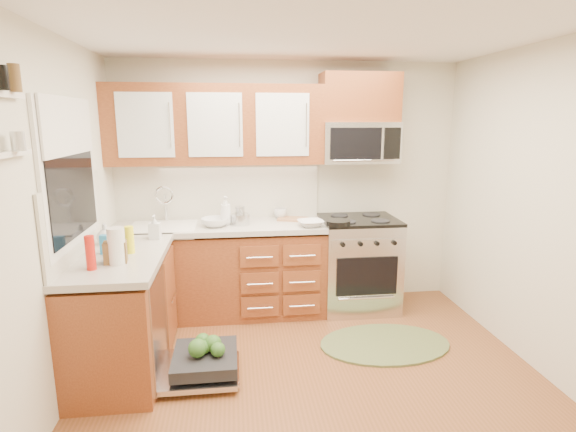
{
  "coord_description": "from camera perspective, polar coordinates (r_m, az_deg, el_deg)",
  "views": [
    {
      "loc": [
        -0.58,
        -2.86,
        1.92
      ],
      "look_at": [
        -0.12,
        0.85,
        1.12
      ],
      "focal_mm": 28.0,
      "sensor_mm": 36.0,
      "label": 1
    }
  ],
  "objects": [
    {
      "name": "floor",
      "position": [
        3.5,
        3.88,
        -21.27
      ],
      "size": [
        3.5,
        3.5,
        0.0
      ],
      "primitive_type": "plane",
      "color": "brown",
      "rests_on": "ground"
    },
    {
      "name": "ceiling",
      "position": [
        2.98,
        4.63,
        23.26
      ],
      "size": [
        3.5,
        3.5,
        0.0
      ],
      "primitive_type": "plane",
      "rotation": [
        3.14,
        0.0,
        0.0
      ],
      "color": "white",
      "rests_on": "ground"
    },
    {
      "name": "wall_back",
      "position": [
        4.7,
        0.07,
        3.89
      ],
      "size": [
        3.5,
        0.04,
        2.5
      ],
      "primitive_type": "cube",
      "color": "beige",
      "rests_on": "ground"
    },
    {
      "name": "wall_front",
      "position": [
        1.42,
        18.64,
        -16.83
      ],
      "size": [
        3.5,
        0.04,
        2.5
      ],
      "primitive_type": "cube",
      "color": "beige",
      "rests_on": "ground"
    },
    {
      "name": "wall_left",
      "position": [
        3.17,
        -28.62,
        -1.66
      ],
      "size": [
        0.04,
        3.5,
        2.5
      ],
      "primitive_type": "cube",
      "color": "beige",
      "rests_on": "ground"
    },
    {
      "name": "wall_right",
      "position": [
        3.75,
        31.46,
        -0.02
      ],
      "size": [
        0.04,
        3.5,
        2.5
      ],
      "primitive_type": "cube",
      "color": "beige",
      "rests_on": "ground"
    },
    {
      "name": "base_cabinet_back",
      "position": [
        4.57,
        -8.59,
        -7.15
      ],
      "size": [
        2.05,
        0.6,
        0.85
      ],
      "primitive_type": "cube",
      "color": "#632A16",
      "rests_on": "ground"
    },
    {
      "name": "base_cabinet_left",
      "position": [
        3.81,
        -20.14,
        -11.84
      ],
      "size": [
        0.6,
        1.25,
        0.85
      ],
      "primitive_type": "cube",
      "color": "#632A16",
      "rests_on": "ground"
    },
    {
      "name": "countertop_back",
      "position": [
        4.43,
        -8.79,
        -1.38
      ],
      "size": [
        2.07,
        0.64,
        0.05
      ],
      "primitive_type": "cube",
      "color": "beige",
      "rests_on": "base_cabinet_back"
    },
    {
      "name": "countertop_left",
      "position": [
        3.64,
        -20.53,
        -4.98
      ],
      "size": [
        0.64,
        1.27,
        0.05
      ],
      "primitive_type": "cube",
      "color": "beige",
      "rests_on": "base_cabinet_left"
    },
    {
      "name": "backsplash_back",
      "position": [
        4.66,
        -8.81,
        3.18
      ],
      "size": [
        2.05,
        0.02,
        0.57
      ],
      "primitive_type": "cube",
      "color": "silver",
      "rests_on": "ground"
    },
    {
      "name": "backsplash_left",
      "position": [
        3.65,
        -25.39,
        -0.33
      ],
      "size": [
        0.02,
        1.25,
        0.57
      ],
      "primitive_type": "cube",
      "color": "silver",
      "rests_on": "ground"
    },
    {
      "name": "upper_cabinets",
      "position": [
        4.44,
        -9.15,
        11.36
      ],
      "size": [
        2.05,
        0.35,
        0.75
      ],
      "primitive_type": null,
      "color": "#632A16",
      "rests_on": "ground"
    },
    {
      "name": "cabinet_over_mw",
      "position": [
        4.62,
        9.04,
        14.62
      ],
      "size": [
        0.76,
        0.35,
        0.47
      ],
      "primitive_type": "cube",
      "color": "#632A16",
      "rests_on": "ground"
    },
    {
      "name": "range",
      "position": [
        4.7,
        8.85,
        -5.96
      ],
      "size": [
        0.76,
        0.64,
        0.95
      ],
      "primitive_type": null,
      "color": "silver",
      "rests_on": "ground"
    },
    {
      "name": "microwave",
      "position": [
        4.59,
        8.94,
        9.2
      ],
      "size": [
        0.76,
        0.38,
        0.4
      ],
      "primitive_type": null,
      "color": "silver",
      "rests_on": "ground"
    },
    {
      "name": "sink",
      "position": [
        4.48,
        -15.48,
        -2.84
      ],
      "size": [
        0.62,
        0.5,
        0.26
      ],
      "primitive_type": null,
      "color": "white",
      "rests_on": "ground"
    },
    {
      "name": "dishwasher",
      "position": [
        3.66,
        -11.08,
        -17.98
      ],
      "size": [
        0.7,
        0.6,
        0.2
      ],
      "primitive_type": null,
      "color": "silver",
      "rests_on": "ground"
    },
    {
      "name": "window",
      "position": [
        3.58,
        -26.01,
        4.91
      ],
      "size": [
        0.03,
        1.05,
        1.05
      ],
      "primitive_type": null,
      "color": "white",
      "rests_on": "ground"
    },
    {
      "name": "window_blind",
      "position": [
        3.55,
        -26.12,
        10.22
      ],
      "size": [
        0.02,
        0.96,
        0.4
      ],
      "primitive_type": "cube",
      "color": "white",
      "rests_on": "ground"
    },
    {
      "name": "shelf_upper",
      "position": [
        2.76,
        -32.4,
        12.92
      ],
      "size": [
        0.04,
        0.4,
        0.03
      ],
      "primitive_type": "cube",
      "color": "white",
      "rests_on": "ground"
    },
    {
      "name": "shelf_lower",
      "position": [
        2.77,
        -31.69,
        6.74
      ],
      "size": [
        0.04,
        0.4,
        0.03
      ],
      "primitive_type": "cube",
      "color": "white",
      "rests_on": "ground"
    },
    {
      "name": "rug",
      "position": [
        4.16,
        12.18,
        -15.58
      ],
      "size": [
        1.23,
        0.9,
        0.02
      ],
      "primitive_type": null,
      "rotation": [
        0.0,
        0.0,
        -0.14
      ],
      "color": "#5A6137",
      "rests_on": "ground"
    },
    {
      "name": "skillet",
      "position": [
        4.27,
        6.36,
        -0.83
      ],
      "size": [
        0.27,
        0.27,
        0.04
      ],
      "primitive_type": "cylinder",
      "rotation": [
        0.0,
        0.0,
        -0.15
      ],
      "color": "black",
      "rests_on": "range"
    },
    {
      "name": "stock_pot",
      "position": [
        4.37,
        -6.04,
        -0.42
      ],
      "size": [
        0.21,
        0.21,
        0.11
      ],
      "primitive_type": "cylinder",
      "rotation": [
        0.0,
        0.0,
        0.24
      ],
      "color": "silver",
      "rests_on": "countertop_back"
    },
    {
      "name": "cutting_board",
      "position": [
        4.56,
        0.6,
        -0.38
      ],
      "size": [
        0.34,
        0.27,
        0.02
      ],
      "primitive_type": "cube",
      "rotation": [
        0.0,
        0.0,
        -0.33
      ],
      "color": "#9D6A48",
      "rests_on": "countertop_back"
    },
    {
      "name": "canister",
      "position": [
        4.49,
        -6.11,
        0.23
      ],
      "size": [
        0.1,
        0.1,
        0.16
      ],
      "primitive_type": "cylinder",
      "rotation": [
        0.0,
        0.0,
        0.01
      ],
      "color": "silver",
      "rests_on": "countertop_back"
    },
    {
      "name": "paper_towel_roll",
      "position": [
        3.38,
        -20.94,
        -3.56
      ],
      "size": [
        0.12,
        0.12,
        0.26
      ],
      "primitive_type": "cylinder",
      "rotation": [
        0.0,
        0.0,
        0.03
      ],
      "color": "white",
      "rests_on": "countertop_left"
    },
    {
      "name": "mustard_bottle",
      "position": [
        3.62,
        -19.47,
        -2.86
      ],
      "size": [
        0.08,
        0.08,
        0.21
      ],
      "primitive_type": "cylinder",
      "rotation": [
        0.0,
        0.0,
        0.2
      ],
      "color": "#FAF51B",
      "rests_on": "countertop_left"
    },
    {
      "name": "red_bottle",
      "position": [
        3.32,
        -23.81,
        -4.31
      ],
      "size": [
        0.08,
        0.08,
        0.24
      ],
      "primitive_type": "cylinder",
      "rotation": [
        0.0,
        0.0,
        -0.42
      ],
      "color": "red",
      "rests_on": "countertop_left"
    },
    {
      "name": "wooden_box",
      "position": [
        3.43,
        -21.08,
        -4.31
      ],
      "size": [
        0.17,
        0.13,
        0.15
      ],
      "primitive_type": "cube",
      "rotation": [
        0.0,
        0.0,
        0.13
      ],
      "color": "brown",
      "rests_on": "countertop_left"
    },
    {
      "name": "blue_carton",
      "position": [
        3.68,
        -22.02,
        -3.36
      ],
      "size": [
        0.09,
        0.06,
        0.15
      ],
      "primitive_type": "cube",
      "rotation": [
        0.0,
        0.0,
        -0.04
      ],
      "color": "#2A87C7",
      "rests_on": "countertop_left"
    },
    {
      "name": "bowl_a",
      "position": [
        4.29,
        2.89,
        -0.94
      ],
      "size": [
        0.28,
        0.28,
        0.06
      ],
      "primitive_type": "imported",
      "rotation": [
        0.0,
        0.0,
        0.14
      ],
      "color": "#999999",
      "rests_on": "countertop_back"
    },
    {
      "name": "bowl_b",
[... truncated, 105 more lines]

